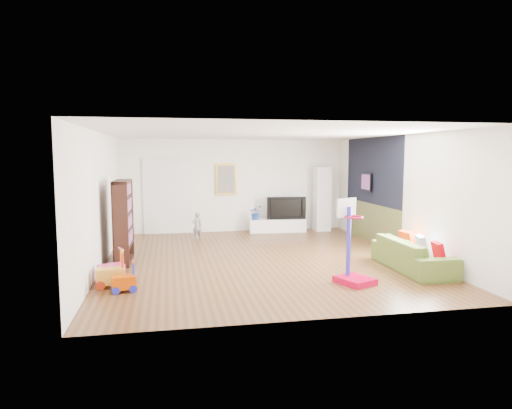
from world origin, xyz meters
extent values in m
cube|color=brown|center=(0.00, 0.00, 0.00)|extent=(6.50, 7.50, 0.00)
cube|color=white|center=(0.00, 0.00, 2.70)|extent=(6.50, 7.50, 0.00)
cube|color=white|center=(0.00, 3.75, 1.35)|extent=(6.50, 0.00, 2.70)
cube|color=silver|center=(0.00, -3.75, 1.35)|extent=(6.50, 0.00, 2.70)
cube|color=silver|center=(-3.25, 0.00, 1.35)|extent=(0.00, 7.50, 2.70)
cube|color=silver|center=(3.25, 0.00, 1.35)|extent=(0.00, 7.50, 2.70)
cube|color=black|center=(3.23, 1.40, 1.85)|extent=(0.01, 3.20, 1.70)
cube|color=brown|center=(3.23, 1.40, 0.50)|extent=(0.01, 3.20, 1.00)
cube|color=white|center=(-1.90, 3.71, 1.05)|extent=(1.45, 0.06, 2.10)
cube|color=gold|center=(-0.25, 3.71, 1.55)|extent=(0.62, 0.06, 0.92)
cube|color=#7F3F8C|center=(3.17, 1.60, 1.55)|extent=(0.04, 0.56, 0.46)
cube|color=white|center=(1.21, 3.34, 0.19)|extent=(1.67, 0.53, 0.38)
cube|color=white|center=(2.58, 3.36, 0.95)|extent=(0.44, 0.44, 1.90)
cube|color=black|center=(-2.86, 0.29, 0.86)|extent=(0.33, 1.19, 1.73)
imported|color=#506826|center=(2.78, -1.48, 0.30)|extent=(0.85, 2.09, 0.61)
cube|color=#BC022D|center=(1.27, -2.19, 0.75)|extent=(0.72, 0.78, 1.50)
cube|color=gold|center=(-2.91, -1.62, 0.31)|extent=(0.48, 0.32, 0.62)
cube|color=#D54400|center=(-2.67, -1.94, 0.25)|extent=(0.42, 0.30, 0.51)
cube|color=#DD3472|center=(-2.95, -1.24, 0.29)|extent=(0.51, 0.42, 0.58)
imported|color=slate|center=(-1.19, 2.52, 0.37)|extent=(0.32, 0.28, 0.74)
imported|color=black|center=(1.46, 3.34, 0.72)|extent=(1.15, 0.24, 0.66)
imported|color=#1D3F9C|center=(0.56, 3.31, 0.59)|extent=(0.42, 0.38, 0.42)
cube|color=#AE010A|center=(2.94, -2.09, 0.48)|extent=(0.16, 0.38, 0.37)
cube|color=silver|center=(2.96, -1.50, 0.48)|extent=(0.20, 0.40, 0.39)
cube|color=#BE2A04|center=(3.00, -0.85, 0.48)|extent=(0.15, 0.37, 0.36)
camera|label=1|loc=(-1.92, -9.53, 2.25)|focal=32.00mm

